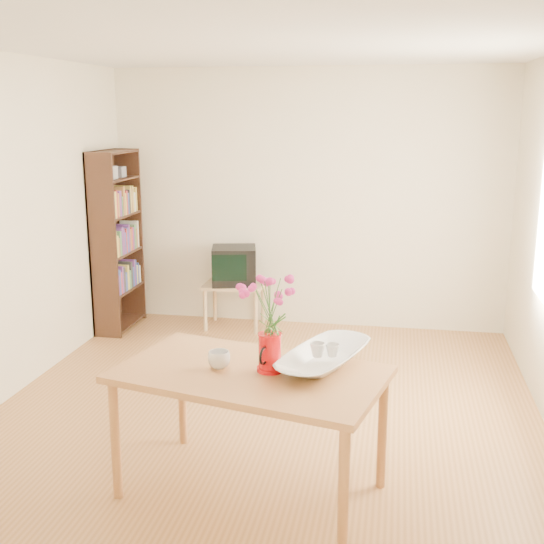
% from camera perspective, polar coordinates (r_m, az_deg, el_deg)
% --- Properties ---
extents(room, '(4.50, 4.50, 4.50)m').
position_cam_1_polar(room, '(4.73, -0.30, 2.73)').
color(room, '#976335').
rests_on(room, ground).
extents(table, '(1.63, 1.16, 0.75)m').
position_cam_1_polar(table, '(3.89, -1.83, -9.33)').
color(table, '#AA6C3A').
rests_on(table, ground).
extents(tv_stand, '(0.60, 0.45, 0.46)m').
position_cam_1_polar(tv_stand, '(6.96, -3.17, -1.56)').
color(tv_stand, tan).
rests_on(tv_stand, ground).
extents(bookshelf, '(0.28, 0.70, 1.80)m').
position_cam_1_polar(bookshelf, '(7.01, -12.80, 2.04)').
color(bookshelf, black).
rests_on(bookshelf, ground).
extents(pitcher, '(0.15, 0.22, 0.22)m').
position_cam_1_polar(pitcher, '(3.82, -0.18, -6.86)').
color(pitcher, red).
rests_on(pitcher, table).
extents(flowers, '(0.25, 0.25, 0.36)m').
position_cam_1_polar(flowers, '(3.73, -0.18, -2.70)').
color(flowers, '#F83AA4').
rests_on(flowers, pitcher).
extents(mug, '(0.16, 0.16, 0.10)m').
position_cam_1_polar(mug, '(3.90, -4.45, -7.32)').
color(mug, white).
rests_on(mug, table).
extents(bowl, '(0.67, 0.67, 0.49)m').
position_cam_1_polar(bowl, '(3.88, 4.45, -4.32)').
color(bowl, white).
rests_on(bowl, table).
extents(teacup_a, '(0.09, 0.09, 0.07)m').
position_cam_1_polar(teacup_a, '(3.90, 3.86, -4.93)').
color(teacup_a, white).
rests_on(teacup_a, bowl).
extents(teacup_b, '(0.08, 0.08, 0.06)m').
position_cam_1_polar(teacup_b, '(3.91, 5.13, -4.95)').
color(teacup_b, white).
rests_on(teacup_b, bowl).
extents(television, '(0.51, 0.49, 0.38)m').
position_cam_1_polar(television, '(6.91, -3.17, 0.61)').
color(television, black).
rests_on(television, tv_stand).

